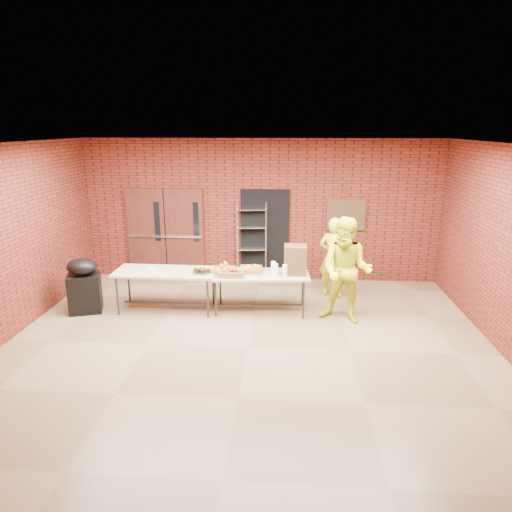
{
  "coord_description": "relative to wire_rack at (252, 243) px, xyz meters",
  "views": [
    {
      "loc": [
        0.6,
        -6.66,
        3.46
      ],
      "look_at": [
        0.04,
        1.4,
        1.14
      ],
      "focal_mm": 32.0,
      "sensor_mm": 36.0,
      "label": 1
    }
  ],
  "objects": [
    {
      "name": "room",
      "position": [
        0.19,
        -3.32,
        0.69
      ],
      "size": [
        8.08,
        7.08,
        3.28
      ],
      "color": "brown",
      "rests_on": "ground"
    },
    {
      "name": "double_doors",
      "position": [
        -2.0,
        0.12,
        0.15
      ],
      "size": [
        1.78,
        0.12,
        2.1
      ],
      "color": "#491E15",
      "rests_on": "room"
    },
    {
      "name": "dark_doorway",
      "position": [
        0.29,
        0.14,
        0.14
      ],
      "size": [
        1.1,
        0.06,
        2.1
      ],
      "primitive_type": "cube",
      "color": "black",
      "rests_on": "room"
    },
    {
      "name": "bronze_plaque",
      "position": [
        2.09,
        0.13,
        0.64
      ],
      "size": [
        0.85,
        0.04,
        0.7
      ],
      "primitive_type": "cube",
      "color": "#432C1A",
      "rests_on": "room"
    },
    {
      "name": "wire_rack",
      "position": [
        0.0,
        0.0,
        0.0
      ],
      "size": [
        0.69,
        0.31,
        1.82
      ],
      "primitive_type": null,
      "rotation": [
        0.0,
        0.0,
        0.13
      ],
      "color": "#BBBCC2",
      "rests_on": "room"
    },
    {
      "name": "table_left",
      "position": [
        -1.51,
        -1.85,
        -0.18
      ],
      "size": [
        1.94,
        0.84,
        0.79
      ],
      "rotation": [
        0.0,
        0.0,
        -0.02
      ],
      "color": "tan",
      "rests_on": "room"
    },
    {
      "name": "table_right",
      "position": [
        0.3,
        -1.79,
        -0.21
      ],
      "size": [
        1.89,
        0.91,
        0.76
      ],
      "rotation": [
        0.0,
        0.0,
        0.08
      ],
      "color": "tan",
      "rests_on": "room"
    },
    {
      "name": "basket_bananas",
      "position": [
        -0.4,
        -1.79,
        -0.1
      ],
      "size": [
        0.41,
        0.32,
        0.13
      ],
      "color": "#A17341",
      "rests_on": "table_right"
    },
    {
      "name": "basket_oranges",
      "position": [
        0.12,
        -1.72,
        -0.09
      ],
      "size": [
        0.42,
        0.33,
        0.13
      ],
      "color": "#A17341",
      "rests_on": "table_right"
    },
    {
      "name": "basket_apples",
      "position": [
        -0.23,
        -1.95,
        -0.09
      ],
      "size": [
        0.48,
        0.37,
        0.15
      ],
      "color": "#A17341",
      "rests_on": "table_right"
    },
    {
      "name": "muffin_tray",
      "position": [
        -0.79,
        -1.88,
        -0.07
      ],
      "size": [
        0.4,
        0.4,
        0.1
      ],
      "color": "#165522",
      "rests_on": "table_left"
    },
    {
      "name": "napkin_box",
      "position": [
        -1.73,
        -1.87,
        -0.09
      ],
      "size": [
        0.17,
        0.11,
        0.06
      ],
      "primitive_type": "cube",
      "color": "white",
      "rests_on": "table_left"
    },
    {
      "name": "coffee_dispenser",
      "position": [
        0.96,
        -1.73,
        0.12
      ],
      "size": [
        0.42,
        0.37,
        0.55
      ],
      "primitive_type": "cube",
      "color": "brown",
      "rests_on": "table_right"
    },
    {
      "name": "cup_stack_front",
      "position": [
        0.6,
        -1.87,
        -0.04
      ],
      "size": [
        0.08,
        0.08,
        0.23
      ],
      "primitive_type": "cylinder",
      "color": "white",
      "rests_on": "table_right"
    },
    {
      "name": "cup_stack_mid",
      "position": [
        0.77,
        -2.0,
        -0.02
      ],
      "size": [
        0.08,
        0.08,
        0.25
      ],
      "primitive_type": "cylinder",
      "color": "white",
      "rests_on": "table_right"
    },
    {
      "name": "cup_stack_back",
      "position": [
        0.55,
        -1.82,
        -0.02
      ],
      "size": [
        0.09,
        0.09,
        0.26
      ],
      "primitive_type": "cylinder",
      "color": "white",
      "rests_on": "table_right"
    },
    {
      "name": "covered_grill",
      "position": [
        -3.05,
        -2.04,
        -0.38
      ],
      "size": [
        0.7,
        0.64,
        1.06
      ],
      "rotation": [
        0.0,
        0.0,
        0.31
      ],
      "color": "black",
      "rests_on": "room"
    },
    {
      "name": "volunteer_woman",
      "position": [
        1.76,
        -0.88,
        -0.06
      ],
      "size": [
        0.71,
        0.58,
        1.69
      ],
      "primitive_type": "imported",
      "rotation": [
        0.0,
        0.0,
        2.81
      ],
      "color": "yellow",
      "rests_on": "room"
    },
    {
      "name": "volunteer_man",
      "position": [
        1.87,
        -2.14,
        0.06
      ],
      "size": [
        1.14,
        1.02,
        1.93
      ],
      "primitive_type": "imported",
      "rotation": [
        0.0,
        0.0,
        -0.37
      ],
      "color": "yellow",
      "rests_on": "room"
    }
  ]
}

